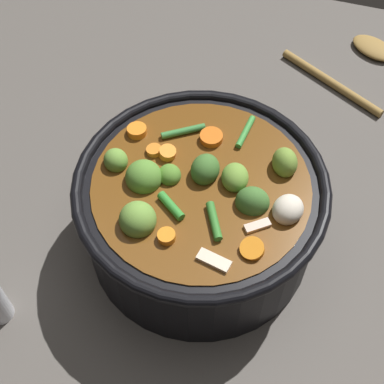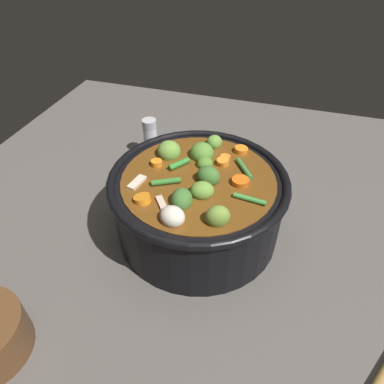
% 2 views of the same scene
% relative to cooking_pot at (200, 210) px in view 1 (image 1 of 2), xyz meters
% --- Properties ---
extents(ground_plane, '(1.10, 1.10, 0.00)m').
position_rel_cooking_pot_xyz_m(ground_plane, '(-0.00, 0.00, -0.07)').
color(ground_plane, '#514C47').
extents(cooking_pot, '(0.30, 0.30, 0.15)m').
position_rel_cooking_pot_xyz_m(cooking_pot, '(0.00, 0.00, 0.00)').
color(cooking_pot, black).
rests_on(cooking_pot, ground_plane).
extents(wooden_spoon, '(0.19, 0.19, 0.01)m').
position_rel_cooking_pot_xyz_m(wooden_spoon, '(-0.39, 0.15, -0.06)').
color(wooden_spoon, olive).
rests_on(wooden_spoon, ground_plane).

